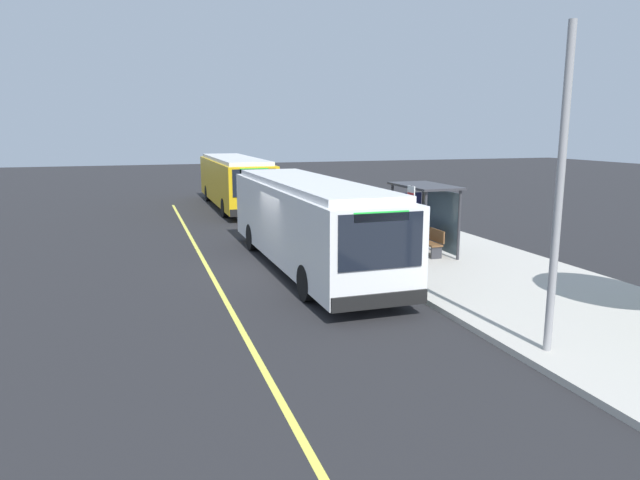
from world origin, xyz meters
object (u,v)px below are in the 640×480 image
(transit_bus_main, at_px, (308,220))
(waiting_bench, at_px, (429,241))
(route_sign_post, at_px, (411,218))
(pedestrian_commuter, at_px, (386,221))
(transit_bus_second, at_px, (235,180))

(transit_bus_main, xyz_separation_m, waiting_bench, (-0.06, 4.51, -0.98))
(waiting_bench, height_order, route_sign_post, route_sign_post)
(transit_bus_main, height_order, route_sign_post, same)
(transit_bus_main, relative_size, route_sign_post, 4.14)
(transit_bus_main, distance_m, pedestrian_commuter, 4.15)
(transit_bus_second, bearing_deg, pedestrian_commuter, 13.85)
(transit_bus_main, xyz_separation_m, pedestrian_commuter, (-1.87, 3.67, -0.50))
(waiting_bench, height_order, pedestrian_commuter, pedestrian_commuter)
(route_sign_post, xyz_separation_m, pedestrian_commuter, (-4.53, 1.28, -0.84))
(transit_bus_second, bearing_deg, waiting_bench, 15.22)
(transit_bus_second, relative_size, route_sign_post, 4.28)
(pedestrian_commuter, bearing_deg, transit_bus_second, -166.15)
(waiting_bench, relative_size, route_sign_post, 0.57)
(transit_bus_second, relative_size, pedestrian_commuter, 7.10)
(transit_bus_main, distance_m, waiting_bench, 4.62)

